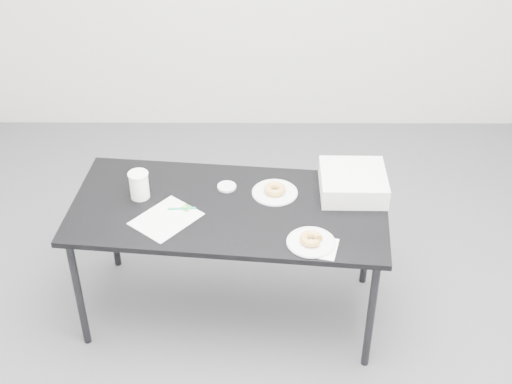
{
  "coord_description": "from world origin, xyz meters",
  "views": [
    {
      "loc": [
        0.03,
        -2.72,
        2.75
      ],
      "look_at": [
        0.02,
        0.02,
        0.77
      ],
      "focal_mm": 50.0,
      "sensor_mm": 36.0,
      "label": 1
    }
  ],
  "objects_px": {
    "donut_far": "(275,189)",
    "scorecard": "(166,219)",
    "plate_far": "(275,193)",
    "bakery_box": "(353,182)",
    "pen": "(182,208)",
    "table": "(229,215)",
    "donut_near": "(311,239)",
    "coffee_cup": "(139,185)",
    "plate_near": "(311,242)"
  },
  "relations": [
    {
      "from": "donut_near",
      "to": "coffee_cup",
      "type": "relative_size",
      "value": 0.74
    },
    {
      "from": "scorecard",
      "to": "plate_near",
      "type": "height_order",
      "value": "plate_near"
    },
    {
      "from": "scorecard",
      "to": "bakery_box",
      "type": "xyz_separation_m",
      "value": [
        0.9,
        0.23,
        0.05
      ]
    },
    {
      "from": "table",
      "to": "plate_far",
      "type": "bearing_deg",
      "value": 31.92
    },
    {
      "from": "plate_near",
      "to": "coffee_cup",
      "type": "height_order",
      "value": "coffee_cup"
    },
    {
      "from": "donut_near",
      "to": "coffee_cup",
      "type": "height_order",
      "value": "coffee_cup"
    },
    {
      "from": "table",
      "to": "donut_far",
      "type": "xyz_separation_m",
      "value": [
        0.22,
        0.11,
        0.08
      ]
    },
    {
      "from": "plate_far",
      "to": "donut_far",
      "type": "relative_size",
      "value": 2.13
    },
    {
      "from": "pen",
      "to": "plate_near",
      "type": "xyz_separation_m",
      "value": [
        0.6,
        -0.25,
        -0.0
      ]
    },
    {
      "from": "donut_far",
      "to": "bakery_box",
      "type": "relative_size",
      "value": 0.33
    },
    {
      "from": "pen",
      "to": "donut_far",
      "type": "distance_m",
      "value": 0.47
    },
    {
      "from": "donut_near",
      "to": "plate_far",
      "type": "relative_size",
      "value": 0.46
    },
    {
      "from": "scorecard",
      "to": "plate_near",
      "type": "xyz_separation_m",
      "value": [
        0.67,
        -0.17,
        0.0
      ]
    },
    {
      "from": "coffee_cup",
      "to": "pen",
      "type": "bearing_deg",
      "value": -25.89
    },
    {
      "from": "pen",
      "to": "scorecard",
      "type": "bearing_deg",
      "value": -135.74
    },
    {
      "from": "plate_near",
      "to": "plate_far",
      "type": "distance_m",
      "value": 0.41
    },
    {
      "from": "plate_near",
      "to": "donut_near",
      "type": "relative_size",
      "value": 2.13
    },
    {
      "from": "plate_far",
      "to": "bakery_box",
      "type": "xyz_separation_m",
      "value": [
        0.38,
        0.02,
        0.05
      ]
    },
    {
      "from": "plate_near",
      "to": "bakery_box",
      "type": "xyz_separation_m",
      "value": [
        0.23,
        0.4,
        0.05
      ]
    },
    {
      "from": "pen",
      "to": "donut_far",
      "type": "bearing_deg",
      "value": 13.76
    },
    {
      "from": "plate_near",
      "to": "donut_far",
      "type": "relative_size",
      "value": 2.08
    },
    {
      "from": "scorecard",
      "to": "bakery_box",
      "type": "distance_m",
      "value": 0.93
    },
    {
      "from": "table",
      "to": "plate_near",
      "type": "relative_size",
      "value": 7.18
    },
    {
      "from": "table",
      "to": "pen",
      "type": "height_order",
      "value": "pen"
    },
    {
      "from": "donut_far",
      "to": "scorecard",
      "type": "bearing_deg",
      "value": -157.8
    },
    {
      "from": "plate_near",
      "to": "plate_far",
      "type": "bearing_deg",
      "value": 112.07
    },
    {
      "from": "donut_far",
      "to": "coffee_cup",
      "type": "relative_size",
      "value": 0.76
    },
    {
      "from": "scorecard",
      "to": "donut_near",
      "type": "xyz_separation_m",
      "value": [
        0.67,
        -0.17,
        0.02
      ]
    },
    {
      "from": "donut_near",
      "to": "scorecard",
      "type": "bearing_deg",
      "value": 165.36
    },
    {
      "from": "scorecard",
      "to": "donut_far",
      "type": "relative_size",
      "value": 2.74
    },
    {
      "from": "bakery_box",
      "to": "plate_near",
      "type": "bearing_deg",
      "value": -118.76
    },
    {
      "from": "table",
      "to": "donut_far",
      "type": "relative_size",
      "value": 14.96
    },
    {
      "from": "table",
      "to": "pen",
      "type": "distance_m",
      "value": 0.23
    },
    {
      "from": "table",
      "to": "scorecard",
      "type": "height_order",
      "value": "scorecard"
    },
    {
      "from": "plate_near",
      "to": "donut_far",
      "type": "xyz_separation_m",
      "value": [
        -0.16,
        0.38,
        0.02
      ]
    },
    {
      "from": "pen",
      "to": "plate_far",
      "type": "height_order",
      "value": "pen"
    },
    {
      "from": "plate_far",
      "to": "donut_far",
      "type": "bearing_deg",
      "value": 0.0
    },
    {
      "from": "table",
      "to": "donut_near",
      "type": "distance_m",
      "value": 0.47
    },
    {
      "from": "scorecard",
      "to": "donut_near",
      "type": "height_order",
      "value": "donut_near"
    },
    {
      "from": "plate_near",
      "to": "donut_near",
      "type": "distance_m",
      "value": 0.02
    },
    {
      "from": "coffee_cup",
      "to": "bakery_box",
      "type": "xyz_separation_m",
      "value": [
        1.04,
        0.05,
        -0.02
      ]
    },
    {
      "from": "plate_near",
      "to": "bakery_box",
      "type": "height_order",
      "value": "bakery_box"
    },
    {
      "from": "donut_far",
      "to": "bakery_box",
      "type": "bearing_deg",
      "value": 2.59
    },
    {
      "from": "donut_near",
      "to": "bakery_box",
      "type": "xyz_separation_m",
      "value": [
        0.23,
        0.4,
        0.03
      ]
    },
    {
      "from": "plate_near",
      "to": "coffee_cup",
      "type": "relative_size",
      "value": 1.58
    },
    {
      "from": "pen",
      "to": "donut_far",
      "type": "height_order",
      "value": "donut_far"
    },
    {
      "from": "pen",
      "to": "bakery_box",
      "type": "bearing_deg",
      "value": 7.28
    },
    {
      "from": "plate_near",
      "to": "plate_far",
      "type": "height_order",
      "value": "plate_near"
    },
    {
      "from": "plate_near",
      "to": "plate_far",
      "type": "xyz_separation_m",
      "value": [
        -0.16,
        0.38,
        -0.0
      ]
    },
    {
      "from": "pen",
      "to": "donut_near",
      "type": "distance_m",
      "value": 0.65
    }
  ]
}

